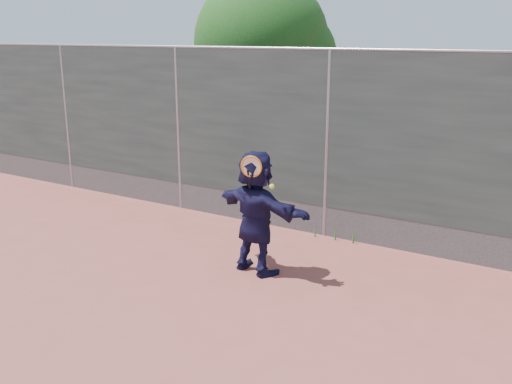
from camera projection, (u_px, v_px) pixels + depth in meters
The scene contains 6 objects.
ground at pixel (197, 324), 6.57m from camera, with size 80.00×80.00×0.00m, color #9E4C42.
player at pixel (256, 212), 7.80m from camera, with size 1.61×0.51×1.73m, color #151336.
fence at pixel (327, 141), 9.03m from camera, with size 20.00×0.06×3.03m.
swing_action at pixel (253, 170), 7.42m from camera, with size 0.53×0.19×0.51m.
tree_left at pixel (268, 47), 12.60m from camera, with size 3.15×3.00×4.53m.
weed_clump at pixel (338, 233), 9.17m from camera, with size 0.68×0.07×0.30m.
Camera 1 is at (3.65, -4.71, 3.23)m, focal length 40.00 mm.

